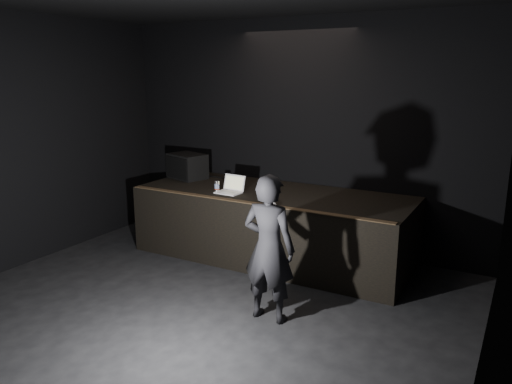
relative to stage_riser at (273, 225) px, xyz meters
The scene contains 11 objects.
ground 2.78m from the stage_riser, 90.00° to the right, with size 7.00×7.00×0.00m, color black.
room_walls 3.13m from the stage_riser, 90.00° to the right, with size 6.10×7.10×3.52m.
stage_riser is the anchor object (origin of this frame).
riser_lip 0.87m from the stage_riser, 90.00° to the right, with size 3.92×0.10×0.01m, color brown.
stage_monitor 1.82m from the stage_riser, behind, with size 0.70×0.59×0.40m.
cable 1.31m from the stage_riser, 158.85° to the left, with size 0.02×0.02×0.89m, color black.
laptop 0.83m from the stage_riser, 148.88° to the right, with size 0.37×0.33×0.24m.
beer_can 1.00m from the stage_riser, 150.29° to the right, with size 0.07×0.07×0.17m.
plastic_cup 0.62m from the stage_riser, 135.81° to the left, with size 0.08×0.08×0.09m, color white.
wii_remote 0.90m from the stage_riser, 62.20° to the right, with size 0.04×0.17×0.03m, color white.
person 1.94m from the stage_riser, 64.04° to the right, with size 0.60×0.40×1.66m, color black.
Camera 1 is at (3.21, -3.53, 2.69)m, focal length 35.00 mm.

